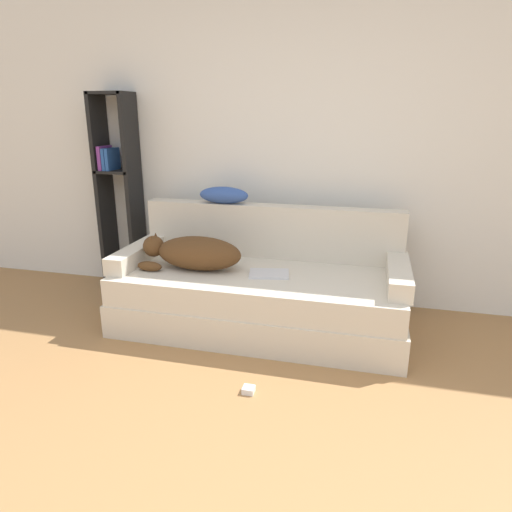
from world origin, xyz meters
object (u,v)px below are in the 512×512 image
couch (259,300)px  laptop (269,274)px  bookshelf (118,186)px  power_adapter (249,390)px  dog (194,253)px  throw_pillow (224,195)px

couch → laptop: laptop is taller
bookshelf → power_adapter: 2.27m
power_adapter → dog: bearing=128.5°
couch → throw_pillow: size_ratio=5.23×
dog → laptop: 0.58m
dog → power_adapter: (0.63, -0.79, -0.55)m
laptop → dog: bearing=169.6°
dog → laptop: bearing=1.0°
bookshelf → power_adapter: bearing=-41.3°
couch → throw_pillow: 0.89m
couch → laptop: bearing=-29.8°
couch → throw_pillow: (-0.39, 0.37, 0.71)m
throw_pillow → laptop: bearing=-42.0°
bookshelf → laptop: bearing=-20.9°
laptop → bookshelf: bookshelf is taller
couch → bookshelf: bookshelf is taller
laptop → bookshelf: (-1.49, 0.57, 0.49)m
dog → laptop: (0.57, 0.01, -0.12)m
laptop → throw_pillow: throw_pillow is taller
throw_pillow → dog: bearing=-102.5°
dog → bookshelf: bearing=148.0°
laptop → power_adapter: (0.06, -0.80, -0.43)m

